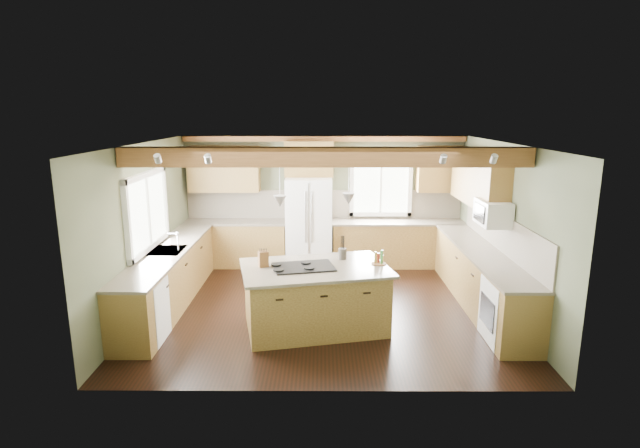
{
  "coord_description": "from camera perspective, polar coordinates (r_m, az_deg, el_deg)",
  "views": [
    {
      "loc": [
        -0.04,
        -7.55,
        3.08
      ],
      "look_at": [
        -0.07,
        0.3,
        1.29
      ],
      "focal_mm": 28.0,
      "sensor_mm": 36.0,
      "label": 1
    }
  ],
  "objects": [
    {
      "name": "oven",
      "position": [
        7.29,
        20.84,
        -9.37
      ],
      "size": [
        0.6,
        0.72,
        0.84
      ],
      "primitive_type": "cube",
      "color": "white",
      "rests_on": "floor"
    },
    {
      "name": "upper_cab_over_fridge",
      "position": [
        9.92,
        -1.27,
        7.45
      ],
      "size": [
        0.96,
        0.35,
        0.7
      ],
      "primitive_type": "cube",
      "color": "brown",
      "rests_on": "wall_back"
    },
    {
      "name": "wall_left",
      "position": [
        8.23,
        -19.35,
        -0.39
      ],
      "size": [
        0.0,
        5.0,
        5.0
      ],
      "primitive_type": "plane",
      "rotation": [
        1.57,
        0.0,
        1.57
      ],
      "color": "#49513A",
      "rests_on": "ground"
    },
    {
      "name": "upper_cab_back_corner",
      "position": [
        10.21,
        13.57,
        6.12
      ],
      "size": [
        0.9,
        0.35,
        0.9
      ],
      "primitive_type": "cube",
      "color": "brown",
      "rests_on": "wall_back"
    },
    {
      "name": "base_cab_right",
      "position": [
        8.44,
        17.86,
        -6.04
      ],
      "size": [
        0.6,
        3.7,
        0.88
      ],
      "primitive_type": "cube",
      "color": "brown",
      "rests_on": "floor"
    },
    {
      "name": "backsplash_right",
      "position": [
        8.32,
        20.09,
        -0.95
      ],
      "size": [
        0.03,
        3.7,
        0.58
      ],
      "primitive_type": "cube",
      "color": "brown",
      "rests_on": "wall_right"
    },
    {
      "name": "counter_left",
      "position": [
        8.28,
        -17.07,
        -3.01
      ],
      "size": [
        0.64,
        3.74,
        0.04
      ],
      "primitive_type": "cube",
      "color": "#494135",
      "rests_on": "base_cab_left"
    },
    {
      "name": "island_top",
      "position": [
        7.09,
        -0.58,
        -5.06
      ],
      "size": [
        2.28,
        1.71,
        0.04
      ],
      "primitive_type": "cube",
      "rotation": [
        0.0,
        0.0,
        0.21
      ],
      "color": "#494135",
      "rests_on": "island"
    },
    {
      "name": "cooktop",
      "position": [
        7.06,
        -1.87,
        -4.91
      ],
      "size": [
        0.93,
        0.72,
        0.02
      ],
      "primitive_type": "cube",
      "rotation": [
        0.0,
        0.0,
        0.21
      ],
      "color": "black",
      "rests_on": "island_top"
    },
    {
      "name": "ceiling",
      "position": [
        7.57,
        0.56,
        9.2
      ],
      "size": [
        5.6,
        5.6,
        0.0
      ],
      "primitive_type": "plane",
      "rotation": [
        3.14,
        0.0,
        0.0
      ],
      "color": "silver",
      "rests_on": "wall_back"
    },
    {
      "name": "knife_block",
      "position": [
        7.11,
        -6.49,
        -4.0
      ],
      "size": [
        0.16,
        0.14,
        0.22
      ],
      "primitive_type": "cube",
      "rotation": [
        0.0,
        0.0,
        0.37
      ],
      "color": "brown",
      "rests_on": "island_top"
    },
    {
      "name": "microwave",
      "position": [
        8.09,
        19.15,
        1.22
      ],
      "size": [
        0.4,
        0.7,
        0.38
      ],
      "primitive_type": "cube",
      "color": "white",
      "rests_on": "wall_right"
    },
    {
      "name": "refrigerator",
      "position": [
        9.92,
        -1.26,
        0.13
      ],
      "size": [
        0.9,
        0.74,
        1.8
      ],
      "primitive_type": "cube",
      "color": "white",
      "rests_on": "floor"
    },
    {
      "name": "wall_right",
      "position": [
        8.26,
        20.35,
        -0.42
      ],
      "size": [
        0.0,
        5.0,
        5.0
      ],
      "primitive_type": "plane",
      "rotation": [
        1.57,
        0.0,
        -1.57
      ],
      "color": "#49513A",
      "rests_on": "ground"
    },
    {
      "name": "backsplash_back",
      "position": [
        10.21,
        0.47,
        2.27
      ],
      "size": [
        5.58,
        0.03,
        0.58
      ],
      "primitive_type": "cube",
      "color": "brown",
      "rests_on": "wall_back"
    },
    {
      "name": "counter_right",
      "position": [
        8.3,
        18.08,
        -3.03
      ],
      "size": [
        0.64,
        3.74,
        0.04
      ],
      "primitive_type": "cube",
      "color": "#494135",
      "rests_on": "base_cab_right"
    },
    {
      "name": "wall_back",
      "position": [
        10.21,
        0.47,
        2.79
      ],
      "size": [
        5.6,
        0.0,
        5.6
      ],
      "primitive_type": "plane",
      "rotation": [
        1.57,
        0.0,
        0.0
      ],
      "color": "#49513A",
      "rests_on": "ground"
    },
    {
      "name": "window_left",
      "position": [
        8.22,
        -19.23,
        1.39
      ],
      "size": [
        0.04,
        1.6,
        1.05
      ],
      "primitive_type": "cube",
      "color": "white",
      "rests_on": "wall_left"
    },
    {
      "name": "base_cab_back_left",
      "position": [
        10.25,
        -9.6,
        -2.28
      ],
      "size": [
        2.02,
        0.6,
        0.88
      ],
      "primitive_type": "cube",
      "color": "brown",
      "rests_on": "floor"
    },
    {
      "name": "ceiling_beam",
      "position": [
        6.78,
        0.59,
        7.67
      ],
      "size": [
        5.55,
        0.26,
        0.26
      ],
      "primitive_type": "cube",
      "color": "brown",
      "rests_on": "ceiling"
    },
    {
      "name": "sink",
      "position": [
        8.28,
        -17.07,
        -2.98
      ],
      "size": [
        0.5,
        0.65,
        0.03
      ],
      "primitive_type": "cube",
      "color": "#262628",
      "rests_on": "counter_left"
    },
    {
      "name": "faucet",
      "position": [
        8.19,
        -15.93,
        -2.02
      ],
      "size": [
        0.02,
        0.02,
        0.28
      ],
      "primitive_type": "cylinder",
      "color": "#B2B2B7",
      "rests_on": "sink"
    },
    {
      "name": "soffit_trim",
      "position": [
        9.96,
        0.48,
        9.72
      ],
      "size": [
        5.55,
        0.2,
        0.1
      ],
      "primitive_type": "cube",
      "color": "brown",
      "rests_on": "ceiling"
    },
    {
      "name": "base_cab_back_right",
      "position": [
        10.22,
        8.86,
        -2.3
      ],
      "size": [
        2.62,
        0.6,
        0.88
      ],
      "primitive_type": "cube",
      "color": "brown",
      "rests_on": "floor"
    },
    {
      "name": "window_back",
      "position": [
        10.22,
        6.95,
        4.12
      ],
      "size": [
        1.1,
        0.04,
        1.0
      ],
      "primitive_type": "cube",
      "color": "white",
      "rests_on": "wall_back"
    },
    {
      "name": "bottle_tray",
      "position": [
        7.23,
        6.75,
        -3.81
      ],
      "size": [
        0.25,
        0.25,
        0.2
      ],
      "primitive_type": null,
      "rotation": [
        0.0,
        0.0,
        0.18
      ],
      "color": "brown",
      "rests_on": "island_top"
    },
    {
      "name": "floor",
      "position": [
        8.15,
        0.52,
        -9.36
      ],
      "size": [
        5.6,
        5.6,
        0.0
      ],
      "primitive_type": "plane",
      "color": "black",
      "rests_on": "ground"
    },
    {
      "name": "pendant_right",
      "position": [
        6.97,
        3.28,
        2.9
      ],
      "size": [
        0.18,
        0.18,
        0.16
      ],
      "primitive_type": "cone",
      "rotation": [
        3.14,
        0.0,
        0.0
      ],
      "color": "#B2B2B7",
      "rests_on": "ceiling"
    },
    {
      "name": "dishwasher",
      "position": [
        7.26,
        -19.77,
        -9.37
      ],
      "size": [
        0.6,
        0.6,
        0.84
      ],
      "primitive_type": "cube",
      "color": "white",
      "rests_on": "floor"
    },
    {
      "name": "counter_back_right",
      "position": [
        10.11,
        8.95,
        0.22
      ],
      "size": [
        2.66,
        0.64,
        0.04
      ],
      "primitive_type": "cube",
      "color": "#494135",
      "rests_on": "base_cab_back_right"
    },
    {
      "name": "upper_cab_right",
      "position": [
        8.93,
        17.67,
        4.96
      ],
      "size": [
        0.35,
        2.2,
        0.9
      ],
      "primitive_type": "cube",
      "color": "brown",
      "rests_on": "wall_right"
    },
    {
      "name": "counter_back_left",
      "position": [
        10.14,
        -9.69,
        0.23
      ],
      "size": [
        2.06,
        0.64,
        0.04
      ],
      "primitive_type": "cube",
      "color": "#494135",
      "rests_on": "base_cab_back_left"
    },
    {
      "name": "island",
      "position": [
        7.25,
        -0.58,
        -8.52
      ],
      "size": [
        2.13,
        1.56,
        0.88
      ],
      "primitive_type": "cube",
      "rotation": [
        0.0,
        0.0,
        0.21
      ],
      "color": "brown",
      "rests_on": "floor"
    },
    {
      "name": "pendant_left",
      "position": [
        6.78,
        -4.6,
        2.6
      ],
      "size": [
        0.18,
        0.18,
        0.16
      ],
      "primitive_type": "cone",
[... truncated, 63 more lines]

